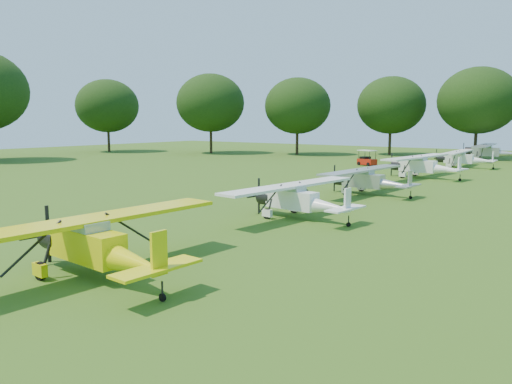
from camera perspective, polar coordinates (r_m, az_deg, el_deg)
ground at (r=25.08m, az=-1.43°, el=-4.05°), size 160.00×160.00×0.00m
tree_belt at (r=22.81m, az=6.11°, el=14.98°), size 137.36×130.27×14.52m
aircraft_2 at (r=17.62m, az=-17.89°, el=-5.46°), size 6.91×11.00×2.17m
aircraft_3 at (r=27.16m, az=4.92°, el=-0.62°), size 6.42×10.21×2.01m
aircraft_4 at (r=36.82m, az=12.82°, el=1.49°), size 6.36×10.14×2.00m
aircraft_5 at (r=48.96m, az=18.56°, el=3.01°), size 7.05×11.20×2.20m
aircraft_6 at (r=61.49m, az=22.59°, el=3.68°), size 6.48×10.32×2.03m
aircraft_7 at (r=74.43m, az=25.17°, el=4.32°), size 7.36×11.73×2.31m
golf_cart at (r=61.37m, az=12.54°, el=3.56°), size 2.42×1.87×1.83m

